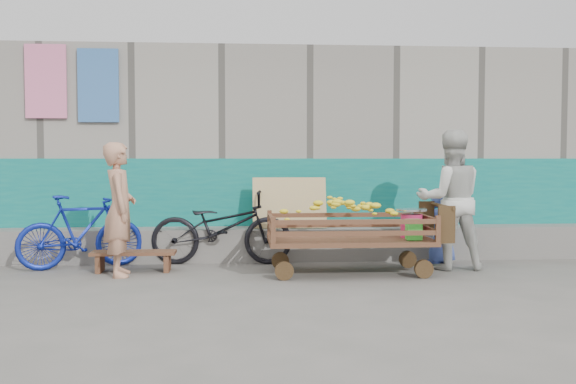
{
  "coord_description": "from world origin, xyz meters",
  "views": [
    {
      "loc": [
        -0.37,
        -6.43,
        1.4
      ],
      "look_at": [
        0.2,
        1.2,
        1.0
      ],
      "focal_mm": 40.0,
      "sensor_mm": 36.0,
      "label": 1
    }
  ],
  "objects": [
    {
      "name": "banana_cart",
      "position": [
        0.92,
        1.22,
        0.62
      ],
      "size": [
        2.15,
        0.98,
        0.92
      ],
      "color": "#4F291A",
      "rests_on": "ground"
    },
    {
      "name": "vendor_man",
      "position": [
        -1.8,
        1.29,
        0.8
      ],
      "size": [
        0.47,
        0.64,
        1.59
      ],
      "primitive_type": "imported",
      "rotation": [
        0.0,
        0.0,
        1.74
      ],
      "color": "tan",
      "rests_on": "ground"
    },
    {
      "name": "building_wall",
      "position": [
        -0.0,
        4.05,
        1.47
      ],
      "size": [
        12.0,
        3.5,
        3.0
      ],
      "color": "gray",
      "rests_on": "ground"
    },
    {
      "name": "bicycle_dark",
      "position": [
        -0.62,
        2.05,
        0.49
      ],
      "size": [
        1.9,
        0.77,
        0.98
      ],
      "primitive_type": "imported",
      "rotation": [
        0.0,
        0.0,
        1.5
      ],
      "color": "black",
      "rests_on": "ground"
    },
    {
      "name": "child",
      "position": [
        2.29,
        1.85,
        0.5
      ],
      "size": [
        0.58,
        0.48,
        1.01
      ],
      "primitive_type": "imported",
      "rotation": [
        0.0,
        0.0,
        3.53
      ],
      "color": "#3F55AB",
      "rests_on": "ground"
    },
    {
      "name": "bicycle_blue",
      "position": [
        -2.39,
        1.85,
        0.47
      ],
      "size": [
        1.62,
        0.94,
        0.94
      ],
      "primitive_type": "imported",
      "rotation": [
        0.0,
        0.0,
        1.91
      ],
      "color": "#112396",
      "rests_on": "ground"
    },
    {
      "name": "ground",
      "position": [
        0.0,
        0.0,
        0.0
      ],
      "size": [
        80.0,
        80.0,
        0.0
      ],
      "primitive_type": "plane",
      "color": "#56554F",
      "rests_on": "ground"
    },
    {
      "name": "woman",
      "position": [
        2.29,
        1.48,
        0.88
      ],
      "size": [
        0.89,
        0.71,
        1.76
      ],
      "primitive_type": "imported",
      "rotation": [
        0.0,
        0.0,
        3.09
      ],
      "color": "beige",
      "rests_on": "ground"
    },
    {
      "name": "bench",
      "position": [
        -1.69,
        1.56,
        0.19
      ],
      "size": [
        1.03,
        0.31,
        0.26
      ],
      "color": "#4F291A",
      "rests_on": "ground"
    }
  ]
}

